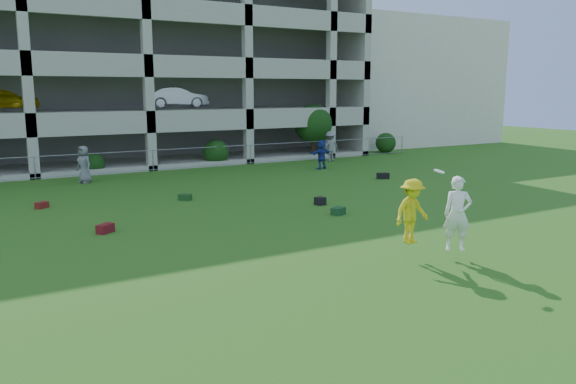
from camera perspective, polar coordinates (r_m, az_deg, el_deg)
ground at (r=15.12m, az=7.97°, el=-6.77°), size 100.00×100.00×0.00m
stucco_building at (r=50.70m, az=9.15°, el=10.86°), size 16.00×14.00×10.00m
bystander_c at (r=28.68m, az=-20.02°, el=2.65°), size 0.93×1.04×1.79m
bystander_d at (r=31.84m, az=3.43°, el=3.83°), size 1.60×0.73×1.66m
bystander_f at (r=35.33m, az=4.32°, el=4.64°), size 1.25×0.77×1.88m
bag_red_a at (r=18.54m, az=-18.07°, el=-3.54°), size 0.62×0.57×0.28m
bag_green_c at (r=20.27m, az=5.12°, el=-1.93°), size 0.60×0.52×0.26m
crate_d at (r=21.92m, az=3.28°, el=-0.92°), size 0.39×0.39×0.30m
bag_black_e at (r=28.70m, az=9.63°, el=1.63°), size 0.67×0.53×0.30m
bag_red_f at (r=23.22m, az=-23.74°, el=-1.23°), size 0.53×0.48×0.24m
bag_green_g at (r=23.18m, az=-10.42°, el=-0.52°), size 0.57×0.56×0.25m
frisbee_contest at (r=15.11m, az=14.05°, el=-2.00°), size 2.04×1.36×2.21m
parking_garage at (r=40.08m, az=-17.58°, el=12.14°), size 30.00×14.00×12.00m
fence at (r=31.86m, az=-13.56°, el=3.18°), size 36.06×0.06×1.20m
shrub_row at (r=34.00m, az=-6.51°, el=5.35°), size 34.38×2.52×3.50m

